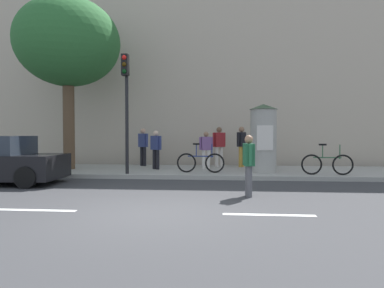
{
  "coord_description": "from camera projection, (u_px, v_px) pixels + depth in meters",
  "views": [
    {
      "loc": [
        1.49,
        -6.8,
        1.59
      ],
      "look_at": [
        0.72,
        2.0,
        1.33
      ],
      "focal_mm": 32.31,
      "sensor_mm": 36.0,
      "label": 1
    }
  ],
  "objects": [
    {
      "name": "ground_plane",
      "position": [
        148.0,
        213.0,
        6.94
      ],
      "size": [
        80.0,
        80.0,
        0.0
      ],
      "primitive_type": "plane",
      "color": "#38383A"
    },
    {
      "name": "sidewalk_curb",
      "position": [
        185.0,
        171.0,
        13.91
      ],
      "size": [
        36.0,
        4.0,
        0.15
      ],
      "primitive_type": "cube",
      "color": "#9E9B93",
      "rests_on": "ground_plane"
    },
    {
      "name": "lane_markings",
      "position": [
        148.0,
        212.0,
        6.94
      ],
      "size": [
        25.8,
        0.16,
        0.01
      ],
      "color": "silver",
      "rests_on": "ground_plane"
    },
    {
      "name": "building_backdrop",
      "position": [
        195.0,
        65.0,
        18.74
      ],
      "size": [
        36.0,
        5.0,
        10.7
      ],
      "primitive_type": "cube",
      "color": "#B7A893",
      "rests_on": "ground_plane"
    },
    {
      "name": "traffic_light",
      "position": [
        126.0,
        94.0,
        12.24
      ],
      "size": [
        0.24,
        0.45,
        4.24
      ],
      "color": "black",
      "rests_on": "sidewalk_curb"
    },
    {
      "name": "poster_column",
      "position": [
        263.0,
        138.0,
        12.88
      ],
      "size": [
        1.06,
        1.06,
        2.55
      ],
      "color": "#9E9B93",
      "rests_on": "sidewalk_curb"
    },
    {
      "name": "street_tree",
      "position": [
        68.0,
        43.0,
        13.97
      ],
      "size": [
        4.17,
        4.17,
        6.92
      ],
      "color": "brown",
      "rests_on": "sidewalk_curb"
    },
    {
      "name": "pedestrian_tallest",
      "position": [
        249.0,
        161.0,
        8.69
      ],
      "size": [
        0.28,
        0.59,
        1.55
      ],
      "color": "#4C4C51",
      "rests_on": "ground_plane"
    },
    {
      "name": "pedestrian_with_bag",
      "position": [
        156.0,
        147.0,
        13.98
      ],
      "size": [
        0.49,
        0.43,
        1.57
      ],
      "color": "black",
      "rests_on": "sidewalk_curb"
    },
    {
      "name": "pedestrian_near_pole",
      "position": [
        219.0,
        143.0,
        14.86
      ],
      "size": [
        0.55,
        0.49,
        1.73
      ],
      "color": "silver",
      "rests_on": "sidewalk_curb"
    },
    {
      "name": "pedestrian_in_light_jacket",
      "position": [
        241.0,
        143.0,
        14.94
      ],
      "size": [
        0.42,
        0.49,
        1.75
      ],
      "color": "#B78C33",
      "rests_on": "sidewalk_curb"
    },
    {
      "name": "pedestrian_with_backpack",
      "position": [
        206.0,
        147.0,
        14.17
      ],
      "size": [
        0.56,
        0.34,
        1.53
      ],
      "color": "silver",
      "rests_on": "sidewalk_curb"
    },
    {
      "name": "pedestrian_in_dark_shirt",
      "position": [
        143.0,
        144.0,
        15.47
      ],
      "size": [
        0.49,
        0.42,
        1.68
      ],
      "color": "black",
      "rests_on": "sidewalk_curb"
    },
    {
      "name": "bicycle_leaning",
      "position": [
        327.0,
        164.0,
        12.04
      ],
      "size": [
        1.77,
        0.11,
        1.09
      ],
      "color": "black",
      "rests_on": "sidewalk_curb"
    },
    {
      "name": "bicycle_upright",
      "position": [
        201.0,
        162.0,
        12.75
      ],
      "size": [
        1.77,
        0.11,
        1.09
      ],
      "color": "black",
      "rests_on": "sidewalk_curb"
    }
  ]
}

